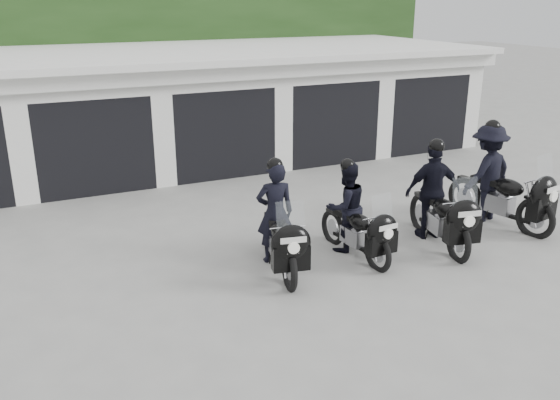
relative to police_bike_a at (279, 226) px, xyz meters
name	(u,v)px	position (x,y,z in m)	size (l,w,h in m)	color
ground	(336,262)	(0.98, -0.20, -0.75)	(80.00, 80.00, 0.00)	#999994
garage_block	(194,106)	(0.98, 7.85, 0.67)	(16.40, 6.80, 2.96)	white
background_vegetation	(161,44)	(1.36, 12.71, 2.02)	(20.00, 3.90, 5.80)	#1A3513
police_bike_a	(279,226)	(0.00, 0.00, 0.00)	(0.93, 2.16, 1.90)	black
police_bike_b	(352,214)	(1.41, 0.03, -0.02)	(0.84, 2.01, 1.75)	black
police_bike_c	(437,198)	(3.13, -0.14, 0.08)	(1.18, 2.24, 1.97)	black
police_bike_d	(495,179)	(4.81, 0.18, 0.15)	(1.38, 2.42, 2.13)	black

